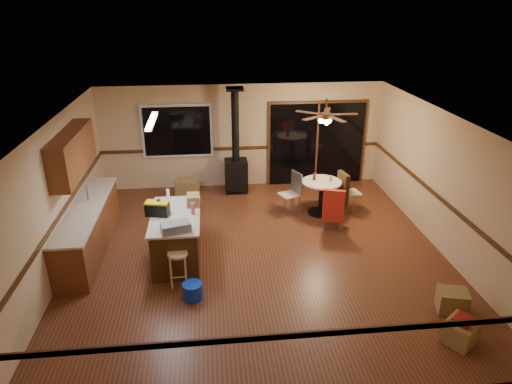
{
  "coord_description": "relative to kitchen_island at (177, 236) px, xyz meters",
  "views": [
    {
      "loc": [
        -0.84,
        -7.51,
        4.53
      ],
      "look_at": [
        0.0,
        0.3,
        1.15
      ],
      "focal_mm": 32.0,
      "sensor_mm": 36.0,
      "label": 1
    }
  ],
  "objects": [
    {
      "name": "floor",
      "position": [
        1.5,
        0.0,
        -0.45
      ],
      "size": [
        7.0,
        7.0,
        0.0
      ],
      "primitive_type": "plane",
      "color": "#592C18",
      "rests_on": "ground"
    },
    {
      "name": "ceiling",
      "position": [
        1.5,
        0.0,
        2.15
      ],
      "size": [
        7.0,
        7.0,
        0.0
      ],
      "primitive_type": "plane",
      "rotation": [
        3.14,
        0.0,
        0.0
      ],
      "color": "silver",
      "rests_on": "ground"
    },
    {
      "name": "wall_back",
      "position": [
        1.5,
        3.5,
        0.85
      ],
      "size": [
        7.0,
        0.0,
        7.0
      ],
      "primitive_type": "plane",
      "rotation": [
        1.57,
        0.0,
        0.0
      ],
      "color": "tan",
      "rests_on": "ground"
    },
    {
      "name": "wall_front",
      "position": [
        1.5,
        -3.5,
        0.85
      ],
      "size": [
        7.0,
        0.0,
        7.0
      ],
      "primitive_type": "plane",
      "rotation": [
        -1.57,
        0.0,
        0.0
      ],
      "color": "tan",
      "rests_on": "ground"
    },
    {
      "name": "wall_left",
      "position": [
        -2.0,
        0.0,
        0.85
      ],
      "size": [
        0.0,
        7.0,
        7.0
      ],
      "primitive_type": "plane",
      "rotation": [
        1.57,
        0.0,
        1.57
      ],
      "color": "tan",
      "rests_on": "ground"
    },
    {
      "name": "wall_right",
      "position": [
        5.0,
        0.0,
        0.85
      ],
      "size": [
        0.0,
        7.0,
        7.0
      ],
      "primitive_type": "plane",
      "rotation": [
        1.57,
        0.0,
        -1.57
      ],
      "color": "tan",
      "rests_on": "ground"
    },
    {
      "name": "chair_rail",
      "position": [
        1.5,
        0.0,
        0.55
      ],
      "size": [
        7.0,
        7.0,
        0.08
      ],
      "primitive_type": null,
      "color": "#452611",
      "rests_on": "ground"
    },
    {
      "name": "window",
      "position": [
        -0.1,
        3.45,
        1.05
      ],
      "size": [
        1.72,
        0.1,
        1.32
      ],
      "primitive_type": "cube",
      "color": "black",
      "rests_on": "ground"
    },
    {
      "name": "sliding_door",
      "position": [
        3.4,
        3.45,
        0.6
      ],
      "size": [
        2.52,
        0.1,
        2.1
      ],
      "primitive_type": "cube",
      "color": "black",
      "rests_on": "ground"
    },
    {
      "name": "lower_cabinets",
      "position": [
        -1.7,
        0.5,
        -0.02
      ],
      "size": [
        0.6,
        3.0,
        0.86
      ],
      "primitive_type": "cube",
      "color": "brown",
      "rests_on": "ground"
    },
    {
      "name": "countertop",
      "position": [
        -1.7,
        0.5,
        0.43
      ],
      "size": [
        0.64,
        3.04,
        0.04
      ],
      "primitive_type": "cube",
      "color": "#C3B298",
      "rests_on": "lower_cabinets"
    },
    {
      "name": "upper_cabinets",
      "position": [
        -1.83,
        0.7,
        1.45
      ],
      "size": [
        0.35,
        2.0,
        0.8
      ],
      "primitive_type": "cube",
      "color": "brown",
      "rests_on": "ground"
    },
    {
      "name": "kitchen_island",
      "position": [
        0.0,
        0.0,
        0.0
      ],
      "size": [
        0.88,
        1.68,
        0.9
      ],
      "color": "#3D250F",
      "rests_on": "ground"
    },
    {
      "name": "wood_stove",
      "position": [
        1.3,
        3.05,
        0.28
      ],
      "size": [
        0.55,
        0.5,
        2.52
      ],
      "color": "black",
      "rests_on": "ground"
    },
    {
      "name": "ceiling_fan",
      "position": [
        3.1,
        1.59,
        1.76
      ],
      "size": [
        0.24,
        0.24,
        0.55
      ],
      "color": "brown",
      "rests_on": "ceiling"
    },
    {
      "name": "fluorescent_strip",
      "position": [
        -0.3,
        0.3,
        2.11
      ],
      "size": [
        0.1,
        1.2,
        0.04
      ],
      "primitive_type": "cube",
      "color": "white",
      "rests_on": "ceiling"
    },
    {
      "name": "toolbox_grey",
      "position": [
        0.05,
        -0.63,
        0.52
      ],
      "size": [
        0.54,
        0.39,
        0.15
      ],
      "primitive_type": "cube",
      "rotation": [
        0.0,
        0.0,
        0.27
      ],
      "color": "slate",
      "rests_on": "kitchen_island"
    },
    {
      "name": "toolbox_black",
      "position": [
        -0.31,
        0.03,
        0.56
      ],
      "size": [
        0.45,
        0.3,
        0.23
      ],
      "primitive_type": "cube",
      "rotation": [
        0.0,
        0.0,
        -0.22
      ],
      "color": "black",
      "rests_on": "kitchen_island"
    },
    {
      "name": "toolbox_yellow_lid",
      "position": [
        -0.31,
        0.03,
        0.69
      ],
      "size": [
        0.44,
        0.3,
        0.03
      ],
      "primitive_type": "cube",
      "rotation": [
        0.0,
        0.0,
        -0.22
      ],
      "color": "gold",
      "rests_on": "toolbox_black"
    },
    {
      "name": "box_on_island",
      "position": [
        0.32,
        0.39,
        0.55
      ],
      "size": [
        0.23,
        0.32,
        0.21
      ],
      "primitive_type": "cube",
      "rotation": [
        0.0,
        0.0,
        0.01
      ],
      "color": "olive",
      "rests_on": "kitchen_island"
    },
    {
      "name": "bottle_dark",
      "position": [
        -0.28,
        0.07,
        0.59
      ],
      "size": [
        0.08,
        0.08,
        0.28
      ],
      "primitive_type": "cylinder",
      "rotation": [
        0.0,
        0.0,
        0.06
      ],
      "color": "black",
      "rests_on": "kitchen_island"
    },
    {
      "name": "bottle_pink",
      "position": [
        0.32,
        -0.01,
        0.55
      ],
      "size": [
        0.08,
        0.08,
        0.21
      ],
      "primitive_type": "cylinder",
      "rotation": [
        0.0,
        0.0,
        -0.15
      ],
      "color": "#D84C8C",
      "rests_on": "kitchen_island"
    },
    {
      "name": "bottle_white",
      "position": [
        -0.17,
        0.72,
        0.55
      ],
      "size": [
        0.08,
        0.08,
        0.2
      ],
      "primitive_type": "cylinder",
      "rotation": [
        0.0,
        0.0,
        0.14
      ],
      "color": "white",
      "rests_on": "kitchen_island"
    },
    {
      "name": "bar_stool",
      "position": [
        0.06,
        -0.88,
        -0.14
      ],
      "size": [
        0.34,
        0.34,
        0.62
      ],
      "primitive_type": "cylinder",
      "rotation": [
        0.0,
        0.0,
        -0.0
      ],
      "color": "tan",
      "rests_on": "floor"
    },
    {
      "name": "blue_bucket",
      "position": [
        0.29,
        -1.28,
        -0.32
      ],
      "size": [
        0.38,
        0.38,
        0.27
      ],
      "primitive_type": "cylinder",
      "rotation": [
        0.0,
        0.0,
        0.19
      ],
      "color": "#0D35C3",
      "rests_on": "floor"
    },
    {
      "name": "dining_table",
      "position": [
        3.1,
        1.59,
        0.08
      ],
      "size": [
        0.88,
        0.88,
        0.78
      ],
      "color": "black",
      "rests_on": "ground"
    },
    {
      "name": "glass_red",
      "position": [
        2.95,
        1.69,
        0.41
      ],
      "size": [
        0.08,
        0.08,
        0.17
      ],
      "primitive_type": "cylinder",
      "rotation": [
        0.0,
        0.0,
        0.28
      ],
      "color": "#590C14",
      "rests_on": "dining_table"
    },
    {
      "name": "glass_cream",
      "position": [
        3.28,
        1.54,
        0.4
      ],
      "size": [
        0.08,
        0.08,
        0.14
      ],
      "primitive_type": "cylinder",
      "rotation": [
        0.0,
        0.0,
        0.39
      ],
      "color": "beige",
      "rests_on": "dining_table"
    },
    {
      "name": "chair_left",
      "position": [
        2.49,
        1.73,
        0.14
      ],
      "size": [
        0.53,
        0.53,
        0.51
      ],
      "color": "tan",
      "rests_on": "ground"
    },
    {
      "name": "chair_near",
      "position": [
        3.14,
        0.72,
        0.14
      ],
      "size": [
        0.54,
        0.57,
        0.7
      ],
      "color": "tan",
      "rests_on": "ground"
    },
    {
      "name": "chair_right",
      "position": [
        3.62,
        1.61,
        0.14
      ],
      "size": [
        0.52,
        0.49,
        0.7
      ],
      "color": "tan",
      "rests_on": "ground"
    },
    {
      "name": "box_under_window",
      "position": [
        0.09,
        2.92,
        -0.24
      ],
      "size": [
        0.6,
        0.52,
        0.42
      ],
      "primitive_type": "cube",
      "rotation": [
        0.0,
        0.0,
        -0.22
      ],
      "color": "olive",
      "rests_on": "floor"
    },
    {
      "name": "box_corner_a",
      "position": [
        4.09,
        -2.72,
        -0.28
      ],
      "size": [
        0.59,
        0.57,
        0.34
      ],
      "primitive_type": "cube",
      "rotation": [
        0.0,
        0.0,
        0.64
      ],
      "color": "olive",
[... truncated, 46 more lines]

